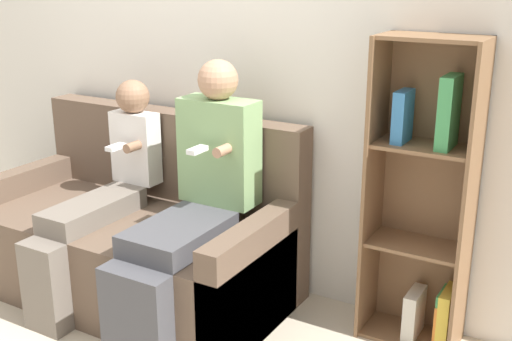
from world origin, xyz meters
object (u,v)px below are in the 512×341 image
at_px(adult_seated, 193,197).
at_px(bookshelf, 426,209).
at_px(child_seated, 99,195).
at_px(couch, 138,239).

bearing_deg(adult_seated, bookshelf, 22.33).
xyz_separation_m(child_seated, bookshelf, (1.63, 0.47, 0.08)).
bearing_deg(bookshelf, child_seated, -163.88).
bearing_deg(child_seated, adult_seated, 4.25).
relative_size(couch, adult_seated, 1.31).
xyz_separation_m(couch, bookshelf, (1.50, 0.33, 0.36)).
relative_size(couch, child_seated, 1.48).
height_order(couch, child_seated, child_seated).
distance_m(child_seated, bookshelf, 1.69).
relative_size(child_seated, bookshelf, 0.79).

